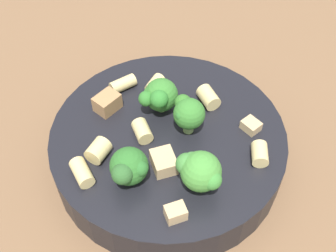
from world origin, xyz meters
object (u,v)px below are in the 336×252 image
object	(u,v)px
broccoli_floret_1	(129,167)
chicken_chunk_0	(164,162)
broccoli_floret_2	(160,96)
rigatoni_0	(98,151)
broccoli_floret_3	(200,171)
rigatoni_6	(142,131)
rigatoni_4	(123,84)
broccoli_floret_0	(188,113)
chicken_chunk_2	(176,213)
rigatoni_3	(207,96)
rigatoni_2	(260,154)
chicken_chunk_1	(251,126)
chicken_chunk_3	(107,103)
rigatoni_1	(155,84)
pasta_bowl	(168,144)
rigatoni_5	(82,173)

from	to	relation	value
broccoli_floret_1	chicken_chunk_0	distance (m)	0.04
broccoli_floret_2	rigatoni_0	world-z (taller)	broccoli_floret_2
broccoli_floret_3	rigatoni_6	bearing A→B (deg)	87.27
rigatoni_6	rigatoni_4	bearing A→B (deg)	65.26
broccoli_floret_0	broccoli_floret_3	xyz separation A→B (m)	(-0.04, -0.05, 0.00)
chicken_chunk_0	chicken_chunk_2	xyz separation A→B (m)	(-0.03, -0.04, -0.00)
rigatoni_4	chicken_chunk_2	world-z (taller)	same
broccoli_floret_2	rigatoni_3	xyz separation A→B (m)	(0.04, -0.02, -0.01)
rigatoni_2	rigatoni_4	distance (m)	0.16
rigatoni_2	chicken_chunk_1	xyz separation A→B (m)	(0.02, 0.03, -0.00)
rigatoni_6	rigatoni_0	bearing A→B (deg)	167.71
broccoli_floret_2	chicken_chunk_2	xyz separation A→B (m)	(-0.07, -0.10, -0.02)
rigatoni_3	chicken_chunk_0	world-z (taller)	rigatoni_3
rigatoni_0	rigatoni_6	bearing A→B (deg)	-12.29
rigatoni_6	chicken_chunk_3	bearing A→B (deg)	91.24
rigatoni_1	broccoli_floret_0	bearing A→B (deg)	-103.95
broccoli_floret_0	rigatoni_1	size ratio (longest dim) A/B	1.86
rigatoni_3	chicken_chunk_0	distance (m)	0.09
rigatoni_0	chicken_chunk_1	world-z (taller)	rigatoni_0
rigatoni_1	chicken_chunk_1	world-z (taller)	rigatoni_1
broccoli_floret_0	rigatoni_3	distance (m)	0.05
rigatoni_3	rigatoni_0	bearing A→B (deg)	170.29
rigatoni_2	chicken_chunk_0	distance (m)	0.09
broccoli_floret_0	rigatoni_4	bearing A→B (deg)	95.33
chicken_chunk_1	chicken_chunk_0	bearing A→B (deg)	164.01
broccoli_floret_3	rigatoni_2	size ratio (longest dim) A/B	1.98
broccoli_floret_0	broccoli_floret_3	distance (m)	0.07
rigatoni_2	pasta_bowl	bearing A→B (deg)	115.46
broccoli_floret_3	broccoli_floret_1	bearing A→B (deg)	129.15
rigatoni_5	chicken_chunk_2	world-z (taller)	rigatoni_5
rigatoni_1	rigatoni_4	bearing A→B (deg)	134.45
broccoli_floret_0	rigatoni_6	distance (m)	0.05
broccoli_floret_2	chicken_chunk_3	size ratio (longest dim) A/B	1.54
rigatoni_2	chicken_chunk_0	size ratio (longest dim) A/B	0.87
rigatoni_5	chicken_chunk_2	distance (m)	0.09
broccoli_floret_3	chicken_chunk_1	world-z (taller)	broccoli_floret_3
chicken_chunk_3	rigatoni_1	bearing A→B (deg)	-13.11
rigatoni_0	rigatoni_3	distance (m)	0.13
rigatoni_0	pasta_bowl	bearing A→B (deg)	-19.84
chicken_chunk_2	broccoli_floret_2	bearing A→B (deg)	52.90
broccoli_floret_1	chicken_chunk_0	bearing A→B (deg)	-17.14
chicken_chunk_3	chicken_chunk_0	bearing A→B (deg)	-95.58
broccoli_floret_3	chicken_chunk_3	world-z (taller)	broccoli_floret_3
rigatoni_6	chicken_chunk_3	xyz separation A→B (m)	(-0.00, 0.05, 0.00)
chicken_chunk_0	chicken_chunk_1	distance (m)	0.10
broccoli_floret_3	chicken_chunk_3	size ratio (longest dim) A/B	1.74
broccoli_floret_0	rigatoni_6	world-z (taller)	broccoli_floret_0
rigatoni_0	chicken_chunk_3	size ratio (longest dim) A/B	0.83
broccoli_floret_3	rigatoni_5	size ratio (longest dim) A/B	1.60
broccoli_floret_0	rigatoni_0	bearing A→B (deg)	157.70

